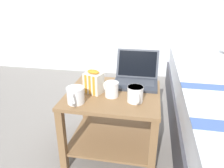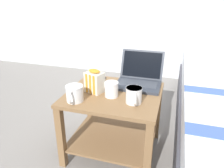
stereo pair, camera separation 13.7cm
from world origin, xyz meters
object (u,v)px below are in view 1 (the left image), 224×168
Objects in this scene: laptop at (136,77)px; mug_front_right at (112,88)px; snack_bag at (94,82)px; cell_phone at (93,80)px; mug_front_left at (135,94)px; mug_mid_center at (75,95)px.

laptop reaches higher than mug_front_right.
cell_phone is (-0.06, 0.20, -0.07)m from snack_bag.
snack_bag is 1.01× the size of cell_phone.
laptop is 1.97× the size of snack_bag.
mug_front_left is at bearing -17.77° from mug_front_right.
laptop is at bearing 39.20° from snack_bag.
mug_front_right is at bearing -13.62° from snack_bag.
mug_front_right is 0.24m from mug_mid_center.
mug_front_left is 0.92× the size of mug_mid_center.
laptop is 2.68× the size of mug_front_right.
mug_front_right is 0.74× the size of cell_phone.
snack_bag is at bearing -73.37° from cell_phone.
mug_mid_center reaches higher than mug_front_right.
mug_front_left reaches higher than cell_phone.
mug_mid_center is at bearing -146.83° from mug_front_right.
snack_bag is 0.22m from cell_phone.
cell_phone is at bearing 140.74° from mug_front_left.
mug_mid_center is (-0.35, -0.08, 0.00)m from mug_front_left.
mug_front_left is at bearing 13.02° from mug_mid_center.
laptop is at bearing 48.56° from mug_mid_center.
mug_front_right is at bearing -118.28° from laptop.
laptop is 2.26× the size of mug_front_left.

